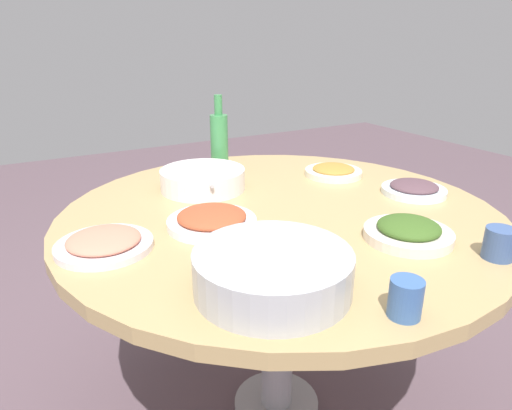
{
  "coord_description": "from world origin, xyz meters",
  "views": [
    {
      "loc": [
        -1.05,
        0.67,
        1.24
      ],
      "look_at": [
        -0.02,
        0.09,
        0.79
      ],
      "focal_mm": 31.76,
      "sensor_mm": 36.0,
      "label": 1
    }
  ],
  "objects_px": {
    "dish_tofu_braise": "(333,171)",
    "dish_shrimp": "(104,243)",
    "dish_eggplant": "(414,189)",
    "dish_greens": "(408,231)",
    "tea_cup_near": "(405,298)",
    "rice_bowl": "(272,270)",
    "green_bottle": "(219,141)",
    "round_dining_table": "(280,235)",
    "dish_stirfry": "(212,219)",
    "soup_bowl": "(203,180)",
    "tea_cup_far": "(499,243)"
  },
  "relations": [
    {
      "from": "round_dining_table",
      "to": "dish_shrimp",
      "type": "bearing_deg",
      "value": 91.63
    },
    {
      "from": "green_bottle",
      "to": "dish_greens",
      "type": "bearing_deg",
      "value": -169.26
    },
    {
      "from": "rice_bowl",
      "to": "dish_tofu_braise",
      "type": "xyz_separation_m",
      "value": [
        0.57,
        -0.6,
        -0.03
      ]
    },
    {
      "from": "round_dining_table",
      "to": "dish_greens",
      "type": "height_order",
      "value": "dish_greens"
    },
    {
      "from": "dish_tofu_braise",
      "to": "green_bottle",
      "type": "relative_size",
      "value": 0.73
    },
    {
      "from": "rice_bowl",
      "to": "dish_shrimp",
      "type": "distance_m",
      "value": 0.44
    },
    {
      "from": "soup_bowl",
      "to": "dish_eggplant",
      "type": "bearing_deg",
      "value": -123.04
    },
    {
      "from": "round_dining_table",
      "to": "rice_bowl",
      "type": "distance_m",
      "value": 0.46
    },
    {
      "from": "dish_stirfry",
      "to": "tea_cup_near",
      "type": "relative_size",
      "value": 3.23
    },
    {
      "from": "rice_bowl",
      "to": "tea_cup_far",
      "type": "relative_size",
      "value": 4.34
    },
    {
      "from": "rice_bowl",
      "to": "dish_shrimp",
      "type": "height_order",
      "value": "rice_bowl"
    },
    {
      "from": "dish_eggplant",
      "to": "tea_cup_near",
      "type": "xyz_separation_m",
      "value": [
        -0.47,
        0.54,
        0.02
      ]
    },
    {
      "from": "soup_bowl",
      "to": "dish_shrimp",
      "type": "relative_size",
      "value": 1.3
    },
    {
      "from": "dish_eggplant",
      "to": "dish_tofu_braise",
      "type": "relative_size",
      "value": 0.99
    },
    {
      "from": "soup_bowl",
      "to": "round_dining_table",
      "type": "bearing_deg",
      "value": -156.29
    },
    {
      "from": "soup_bowl",
      "to": "tea_cup_near",
      "type": "xyz_separation_m",
      "value": [
        -0.85,
        -0.04,
        0.0
      ]
    },
    {
      "from": "tea_cup_far",
      "to": "dish_shrimp",
      "type": "bearing_deg",
      "value": 57.99
    },
    {
      "from": "dish_greens",
      "to": "tea_cup_near",
      "type": "bearing_deg",
      "value": 132.28
    },
    {
      "from": "dish_shrimp",
      "to": "tea_cup_near",
      "type": "distance_m",
      "value": 0.69
    },
    {
      "from": "dish_stirfry",
      "to": "dish_shrimp",
      "type": "bearing_deg",
      "value": 89.79
    },
    {
      "from": "rice_bowl",
      "to": "dish_tofu_braise",
      "type": "distance_m",
      "value": 0.82
    },
    {
      "from": "dish_eggplant",
      "to": "dish_greens",
      "type": "distance_m",
      "value": 0.37
    },
    {
      "from": "soup_bowl",
      "to": "dish_greens",
      "type": "distance_m",
      "value": 0.68
    },
    {
      "from": "dish_stirfry",
      "to": "soup_bowl",
      "type": "bearing_deg",
      "value": -18.64
    },
    {
      "from": "dish_tofu_braise",
      "to": "dish_greens",
      "type": "bearing_deg",
      "value": 161.21
    },
    {
      "from": "dish_greens",
      "to": "tea_cup_far",
      "type": "bearing_deg",
      "value": -148.98
    },
    {
      "from": "dish_eggplant",
      "to": "dish_greens",
      "type": "bearing_deg",
      "value": 130.6
    },
    {
      "from": "dish_tofu_braise",
      "to": "dish_shrimp",
      "type": "bearing_deg",
      "value": 103.78
    },
    {
      "from": "rice_bowl",
      "to": "dish_greens",
      "type": "distance_m",
      "value": 0.42
    },
    {
      "from": "rice_bowl",
      "to": "soup_bowl",
      "type": "bearing_deg",
      "value": -10.87
    },
    {
      "from": "green_bottle",
      "to": "tea_cup_near",
      "type": "xyz_separation_m",
      "value": [
        -1.03,
        0.11,
        -0.08
      ]
    },
    {
      "from": "dish_greens",
      "to": "dish_shrimp",
      "type": "bearing_deg",
      "value": 65.01
    },
    {
      "from": "tea_cup_near",
      "to": "dish_eggplant",
      "type": "bearing_deg",
      "value": -48.59
    },
    {
      "from": "dish_tofu_braise",
      "to": "rice_bowl",
      "type": "bearing_deg",
      "value": 133.28
    },
    {
      "from": "green_bottle",
      "to": "rice_bowl",
      "type": "bearing_deg",
      "value": 162.01
    },
    {
      "from": "dish_shrimp",
      "to": "round_dining_table",
      "type": "bearing_deg",
      "value": -88.37
    },
    {
      "from": "round_dining_table",
      "to": "soup_bowl",
      "type": "relative_size",
      "value": 4.25
    },
    {
      "from": "green_bottle",
      "to": "dish_eggplant",
      "type": "bearing_deg",
      "value": -142.15
    },
    {
      "from": "dish_eggplant",
      "to": "tea_cup_near",
      "type": "distance_m",
      "value": 0.72
    },
    {
      "from": "dish_shrimp",
      "to": "rice_bowl",
      "type": "bearing_deg",
      "value": -144.12
    },
    {
      "from": "dish_greens",
      "to": "dish_tofu_braise",
      "type": "distance_m",
      "value": 0.56
    },
    {
      "from": "dish_shrimp",
      "to": "dish_stirfry",
      "type": "bearing_deg",
      "value": -90.21
    },
    {
      "from": "soup_bowl",
      "to": "green_bottle",
      "type": "height_order",
      "value": "green_bottle"
    },
    {
      "from": "round_dining_table",
      "to": "tea_cup_near",
      "type": "bearing_deg",
      "value": 171.35
    },
    {
      "from": "rice_bowl",
      "to": "green_bottle",
      "type": "bearing_deg",
      "value": -17.99
    },
    {
      "from": "tea_cup_near",
      "to": "tea_cup_far",
      "type": "bearing_deg",
      "value": -80.43
    },
    {
      "from": "dish_tofu_braise",
      "to": "green_bottle",
      "type": "bearing_deg",
      "value": 50.91
    },
    {
      "from": "dish_eggplant",
      "to": "green_bottle",
      "type": "xyz_separation_m",
      "value": [
        0.55,
        0.43,
        0.1
      ]
    },
    {
      "from": "round_dining_table",
      "to": "rice_bowl",
      "type": "relative_size",
      "value": 4.01
    },
    {
      "from": "soup_bowl",
      "to": "tea_cup_far",
      "type": "bearing_deg",
      "value": -153.09
    }
  ]
}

